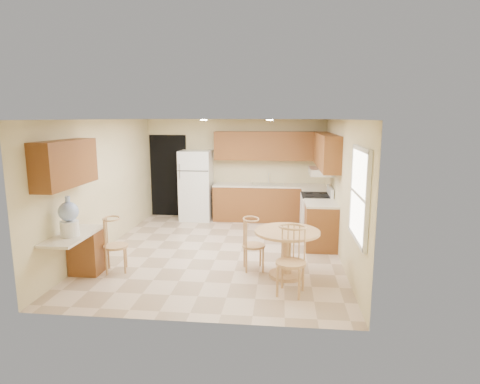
# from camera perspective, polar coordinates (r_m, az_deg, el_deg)

# --- Properties ---
(floor) EXTENTS (5.50, 5.50, 0.00)m
(floor) POSITION_cam_1_polar(r_m,az_deg,el_deg) (7.83, -2.94, -8.35)
(floor) COLOR #CBAF93
(floor) RESTS_ON ground
(ceiling) EXTENTS (4.50, 5.50, 0.02)m
(ceiling) POSITION_cam_1_polar(r_m,az_deg,el_deg) (7.41, -3.12, 10.27)
(ceiling) COLOR white
(ceiling) RESTS_ON wall_back
(wall_back) EXTENTS (4.50, 0.02, 2.50)m
(wall_back) POSITION_cam_1_polar(r_m,az_deg,el_deg) (10.22, -0.63, 3.31)
(wall_back) COLOR beige
(wall_back) RESTS_ON floor
(wall_front) EXTENTS (4.50, 0.02, 2.50)m
(wall_front) POSITION_cam_1_polar(r_m,az_deg,el_deg) (4.89, -8.04, -4.76)
(wall_front) COLOR beige
(wall_front) RESTS_ON floor
(wall_left) EXTENTS (0.02, 5.50, 2.50)m
(wall_left) POSITION_cam_1_polar(r_m,az_deg,el_deg) (8.18, -18.80, 0.94)
(wall_left) COLOR beige
(wall_left) RESTS_ON floor
(wall_right) EXTENTS (0.02, 5.50, 2.50)m
(wall_right) POSITION_cam_1_polar(r_m,az_deg,el_deg) (7.51, 14.19, 0.38)
(wall_right) COLOR beige
(wall_right) RESTS_ON floor
(doorway) EXTENTS (0.90, 0.02, 2.10)m
(doorway) POSITION_cam_1_polar(r_m,az_deg,el_deg) (10.57, -10.11, 2.30)
(doorway) COLOR black
(doorway) RESTS_ON floor
(base_cab_back) EXTENTS (2.75, 0.60, 0.87)m
(base_cab_back) POSITION_cam_1_polar(r_m,az_deg,el_deg) (10.00, 4.17, -1.62)
(base_cab_back) COLOR brown
(base_cab_back) RESTS_ON floor
(counter_back) EXTENTS (2.75, 0.63, 0.04)m
(counter_back) POSITION_cam_1_polar(r_m,az_deg,el_deg) (9.91, 4.20, 0.95)
(counter_back) COLOR beige
(counter_back) RESTS_ON base_cab_back
(base_cab_right_a) EXTENTS (0.60, 0.59, 0.87)m
(base_cab_right_a) POSITION_cam_1_polar(r_m,az_deg,el_deg) (9.44, 10.59, -2.49)
(base_cab_right_a) COLOR brown
(base_cab_right_a) RESTS_ON floor
(counter_right_a) EXTENTS (0.63, 0.59, 0.04)m
(counter_right_a) POSITION_cam_1_polar(r_m,az_deg,el_deg) (9.35, 10.68, 0.23)
(counter_right_a) COLOR beige
(counter_right_a) RESTS_ON base_cab_right_a
(base_cab_right_b) EXTENTS (0.60, 0.80, 0.87)m
(base_cab_right_b) POSITION_cam_1_polar(r_m,az_deg,el_deg) (8.04, 11.40, -4.81)
(base_cab_right_b) COLOR brown
(base_cab_right_b) RESTS_ON floor
(counter_right_b) EXTENTS (0.63, 0.80, 0.04)m
(counter_right_b) POSITION_cam_1_polar(r_m,az_deg,el_deg) (7.93, 11.52, -1.63)
(counter_right_b) COLOR beige
(counter_right_b) RESTS_ON base_cab_right_b
(upper_cab_back) EXTENTS (2.75, 0.33, 0.70)m
(upper_cab_back) POSITION_cam_1_polar(r_m,az_deg,el_deg) (9.93, 4.30, 6.55)
(upper_cab_back) COLOR brown
(upper_cab_back) RESTS_ON wall_back
(upper_cab_right) EXTENTS (0.33, 2.42, 0.70)m
(upper_cab_right) POSITION_cam_1_polar(r_m,az_deg,el_deg) (8.61, 12.14, 5.75)
(upper_cab_right) COLOR brown
(upper_cab_right) RESTS_ON wall_right
(upper_cab_left) EXTENTS (0.33, 1.40, 0.70)m
(upper_cab_left) POSITION_cam_1_polar(r_m,az_deg,el_deg) (6.61, -23.55, 3.75)
(upper_cab_left) COLOR brown
(upper_cab_left) RESTS_ON wall_left
(sink) EXTENTS (0.78, 0.44, 0.01)m
(sink) POSITION_cam_1_polar(r_m,az_deg,el_deg) (9.91, 4.06, 1.08)
(sink) COLOR silver
(sink) RESTS_ON counter_back
(range_hood) EXTENTS (0.50, 0.76, 0.14)m
(range_hood) POSITION_cam_1_polar(r_m,az_deg,el_deg) (8.61, 11.49, 2.90)
(range_hood) COLOR silver
(range_hood) RESTS_ON upper_cab_right
(desk_pedestal) EXTENTS (0.48, 0.42, 0.72)m
(desk_pedestal) POSITION_cam_1_polar(r_m,az_deg,el_deg) (7.12, -20.96, -7.94)
(desk_pedestal) COLOR brown
(desk_pedestal) RESTS_ON floor
(desk_top) EXTENTS (0.50, 1.20, 0.04)m
(desk_top) POSITION_cam_1_polar(r_m,az_deg,el_deg) (6.69, -22.64, -5.74)
(desk_top) COLOR beige
(desk_top) RESTS_ON desk_pedestal
(window) EXTENTS (0.06, 1.12, 1.30)m
(window) POSITION_cam_1_polar(r_m,az_deg,el_deg) (5.67, 16.69, -0.39)
(window) COLOR white
(window) RESTS_ON wall_right
(can_light_a) EXTENTS (0.14, 0.14, 0.02)m
(can_light_a) POSITION_cam_1_polar(r_m,az_deg,el_deg) (8.68, -5.17, 10.17)
(can_light_a) COLOR white
(can_light_a) RESTS_ON ceiling
(can_light_b) EXTENTS (0.14, 0.14, 0.02)m
(can_light_b) POSITION_cam_1_polar(r_m,az_deg,el_deg) (8.53, 4.25, 10.18)
(can_light_b) COLOR white
(can_light_b) RESTS_ON ceiling
(refrigerator) EXTENTS (0.77, 0.74, 1.74)m
(refrigerator) POSITION_cam_1_polar(r_m,az_deg,el_deg) (10.09, -6.23, 0.96)
(refrigerator) COLOR white
(refrigerator) RESTS_ON floor
(stove) EXTENTS (0.65, 0.76, 1.09)m
(stove) POSITION_cam_1_polar(r_m,az_deg,el_deg) (8.78, 10.78, -3.25)
(stove) COLOR white
(stove) RESTS_ON floor
(dining_table) EXTENTS (1.04, 1.04, 0.77)m
(dining_table) POSITION_cam_1_polar(r_m,az_deg,el_deg) (6.50, 6.68, -7.72)
(dining_table) COLOR tan
(dining_table) RESTS_ON floor
(chair_table_a) EXTENTS (0.39, 0.51, 0.88)m
(chair_table_a) POSITION_cam_1_polar(r_m,az_deg,el_deg) (6.66, 1.90, -6.89)
(chair_table_a) COLOR tan
(chair_table_a) RESTS_ON floor
(chair_table_b) EXTENTS (0.44, 0.46, 0.99)m
(chair_table_b) POSITION_cam_1_polar(r_m,az_deg,el_deg) (5.76, 7.29, -9.06)
(chair_table_b) COLOR tan
(chair_table_b) RESTS_ON floor
(chair_desk) EXTENTS (0.40, 0.52, 0.91)m
(chair_desk) POSITION_cam_1_polar(r_m,az_deg,el_deg) (6.90, -17.59, -6.62)
(chair_desk) COLOR tan
(chair_desk) RESTS_ON floor
(water_crock) EXTENTS (0.29, 0.29, 0.61)m
(water_crock) POSITION_cam_1_polar(r_m,az_deg,el_deg) (6.55, -23.15, -3.44)
(water_crock) COLOR white
(water_crock) RESTS_ON desk_top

